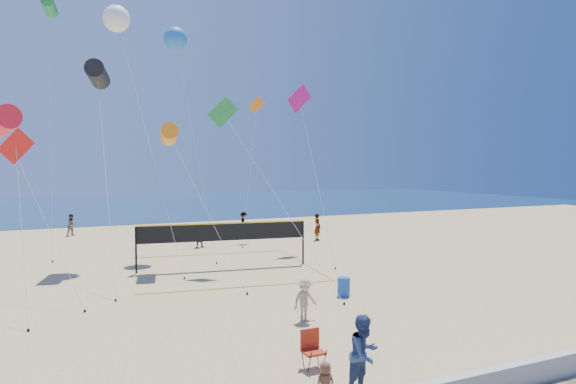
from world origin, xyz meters
name	(u,v)px	position (x,y,z in m)	size (l,w,h in m)	color
ground	(280,377)	(0.00, 0.00, 0.00)	(120.00, 120.00, 0.00)	tan
ocean	(97,206)	(0.00, 62.00, 0.01)	(140.00, 50.00, 0.03)	navy
toddler	(325,384)	(-0.28, -2.97, 1.05)	(0.44, 0.29, 0.90)	brown
bystander_a	(364,354)	(1.50, -1.69, 0.96)	(0.93, 0.73, 1.92)	navy
bystander_b	(305,300)	(2.76, 4.07, 0.76)	(0.98, 0.57, 1.52)	tan
far_person_1	(200,236)	(3.60, 21.65, 0.75)	(1.39, 0.44, 1.50)	gray
far_person_2	(317,227)	(12.43, 21.38, 0.97)	(0.71, 0.47, 1.95)	gray
far_person_3	(72,225)	(-4.04, 31.39, 0.85)	(0.82, 0.64, 1.69)	gray
far_person_4	(244,223)	(8.76, 27.28, 0.86)	(1.11, 0.64, 1.72)	gray
camp_chair	(312,346)	(1.05, 0.22, 0.59)	(0.57, 0.70, 1.16)	#A82A13
trash_barrel	(344,287)	(5.79, 6.48, 0.40)	(0.53, 0.53, 0.79)	#1A4EAE
volleyball_net	(223,237)	(2.94, 14.20, 1.69)	(10.32, 10.19, 2.46)	black
kite_0	(2,122)	(-7.37, 14.85, 7.50)	(4.05, 7.86, 8.24)	#FB1D2F
kite_1	(98,75)	(-2.92, 18.37, 10.53)	(1.56, 10.13, 11.22)	black
kite_2	(169,134)	(0.39, 15.50, 7.17)	(2.43, 8.27, 7.76)	orange
kite_3	(17,155)	(-6.58, 11.00, 5.94)	(1.41, 4.75, 7.04)	red
kite_4	(229,121)	(3.17, 13.91, 7.86)	(2.91, 9.51, 9.20)	#22903B
kite_5	(301,105)	(9.53, 18.31, 9.48)	(2.33, 7.39, 10.90)	#C11681
kite_6	(116,19)	(-1.72, 19.75, 14.06)	(2.96, 8.11, 14.84)	white
kite_7	(175,39)	(1.88, 20.54, 13.45)	(1.84, 5.76, 14.18)	blue
kite_8	(49,7)	(-5.26, 23.40, 15.31)	(1.03, 4.44, 15.86)	#22903B
kite_9	(256,115)	(8.66, 24.19, 9.26)	(3.48, 4.57, 10.79)	orange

